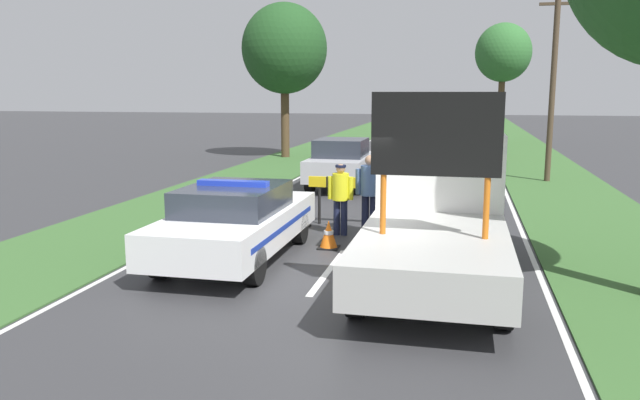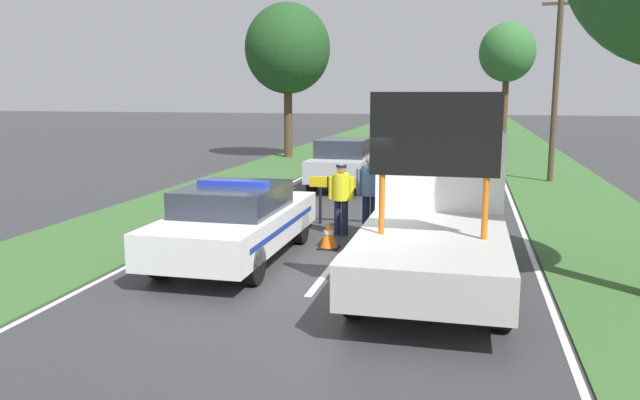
{
  "view_description": "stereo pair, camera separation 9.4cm",
  "coord_description": "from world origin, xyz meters",
  "px_view_note": "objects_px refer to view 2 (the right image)",
  "views": [
    {
      "loc": [
        2.25,
        -10.15,
        3.16
      ],
      "look_at": [
        -0.39,
        1.37,
        1.1
      ],
      "focal_mm": 35.0,
      "sensor_mm": 36.0,
      "label": 1
    },
    {
      "loc": [
        2.34,
        -10.13,
        3.16
      ],
      "look_at": [
        -0.39,
        1.37,
        1.1
      ],
      "focal_mm": 35.0,
      "sensor_mm": 36.0,
      "label": 2
    }
  ],
  "objects_px": {
    "pedestrian_civilian": "(370,188)",
    "queued_car_sedan_silver": "(344,163)",
    "traffic_cone_centre_front": "(468,220)",
    "roadside_tree_near_right": "(288,49)",
    "work_truck": "(438,208)",
    "traffic_cone_near_truck": "(329,235)",
    "queued_car_wagon_maroon": "(458,141)",
    "utility_pole": "(556,81)",
    "police_officer": "(341,193)",
    "police_car": "(236,221)",
    "road_barrier": "(363,187)",
    "traffic_cone_near_police": "(301,215)",
    "queued_car_suv_grey": "(455,152)",
    "roadside_tree_near_left": "(507,53)"
  },
  "relations": [
    {
      "from": "work_truck",
      "to": "road_barrier",
      "type": "relative_size",
      "value": 2.22
    },
    {
      "from": "traffic_cone_centre_front",
      "to": "police_car",
      "type": "bearing_deg",
      "value": -145.16
    },
    {
      "from": "roadside_tree_near_left",
      "to": "utility_pole",
      "type": "distance_m",
      "value": 16.51
    },
    {
      "from": "roadside_tree_near_left",
      "to": "queued_car_suv_grey",
      "type": "bearing_deg",
      "value": -100.76
    },
    {
      "from": "road_barrier",
      "to": "roadside_tree_near_right",
      "type": "relative_size",
      "value": 0.35
    },
    {
      "from": "traffic_cone_near_truck",
      "to": "roadside_tree_near_left",
      "type": "relative_size",
      "value": 0.08
    },
    {
      "from": "police_car",
      "to": "utility_pole",
      "type": "bearing_deg",
      "value": 54.35
    },
    {
      "from": "traffic_cone_near_police",
      "to": "roadside_tree_near_right",
      "type": "relative_size",
      "value": 0.08
    },
    {
      "from": "police_car",
      "to": "traffic_cone_near_police",
      "type": "bearing_deg",
      "value": 75.81
    },
    {
      "from": "traffic_cone_near_truck",
      "to": "utility_pole",
      "type": "xyz_separation_m",
      "value": [
        5.57,
        11.08,
        3.22
      ]
    },
    {
      "from": "pedestrian_civilian",
      "to": "roadside_tree_near_left",
      "type": "height_order",
      "value": "roadside_tree_near_left"
    },
    {
      "from": "queued_car_suv_grey",
      "to": "utility_pole",
      "type": "xyz_separation_m",
      "value": [
        3.38,
        -2.81,
        2.77
      ]
    },
    {
      "from": "traffic_cone_near_police",
      "to": "roadside_tree_near_left",
      "type": "height_order",
      "value": "roadside_tree_near_left"
    },
    {
      "from": "road_barrier",
      "to": "work_truck",
      "type": "bearing_deg",
      "value": -55.59
    },
    {
      "from": "traffic_cone_near_police",
      "to": "utility_pole",
      "type": "relative_size",
      "value": 0.09
    },
    {
      "from": "road_barrier",
      "to": "traffic_cone_near_truck",
      "type": "height_order",
      "value": "road_barrier"
    },
    {
      "from": "work_truck",
      "to": "roadside_tree_near_left",
      "type": "xyz_separation_m",
      "value": [
        2.55,
        28.71,
        4.26
      ]
    },
    {
      "from": "traffic_cone_centre_front",
      "to": "queued_car_wagon_maroon",
      "type": "xyz_separation_m",
      "value": [
        -0.55,
        17.5,
        0.44
      ]
    },
    {
      "from": "pedestrian_civilian",
      "to": "queued_car_sedan_silver",
      "type": "xyz_separation_m",
      "value": [
        -1.91,
        6.63,
        -0.21
      ]
    },
    {
      "from": "traffic_cone_near_truck",
      "to": "queued_car_wagon_maroon",
      "type": "relative_size",
      "value": 0.14
    },
    {
      "from": "queued_car_wagon_maroon",
      "to": "queued_car_sedan_silver",
      "type": "bearing_deg",
      "value": 72.73
    },
    {
      "from": "police_car",
      "to": "roadside_tree_near_left",
      "type": "height_order",
      "value": "roadside_tree_near_left"
    },
    {
      "from": "roadside_tree_near_right",
      "to": "queued_car_suv_grey",
      "type": "bearing_deg",
      "value": -21.37
    },
    {
      "from": "queued_car_suv_grey",
      "to": "queued_car_wagon_maroon",
      "type": "height_order",
      "value": "queued_car_wagon_maroon"
    },
    {
      "from": "police_car",
      "to": "roadside_tree_near_right",
      "type": "relative_size",
      "value": 0.66
    },
    {
      "from": "queued_car_sedan_silver",
      "to": "utility_pole",
      "type": "height_order",
      "value": "utility_pole"
    },
    {
      "from": "road_barrier",
      "to": "roadside_tree_near_left",
      "type": "relative_size",
      "value": 0.36
    },
    {
      "from": "work_truck",
      "to": "queued_car_suv_grey",
      "type": "distance_m",
      "value": 15.14
    },
    {
      "from": "work_truck",
      "to": "traffic_cone_centre_front",
      "type": "bearing_deg",
      "value": -97.14
    },
    {
      "from": "queued_car_sedan_silver",
      "to": "roadside_tree_near_left",
      "type": "distance_m",
      "value": 20.83
    },
    {
      "from": "road_barrier",
      "to": "pedestrian_civilian",
      "type": "distance_m",
      "value": 0.93
    },
    {
      "from": "queued_car_suv_grey",
      "to": "pedestrian_civilian",
      "type": "bearing_deg",
      "value": 82.84
    },
    {
      "from": "road_barrier",
      "to": "queued_car_sedan_silver",
      "type": "bearing_deg",
      "value": 111.72
    },
    {
      "from": "traffic_cone_centre_front",
      "to": "queued_car_wagon_maroon",
      "type": "bearing_deg",
      "value": 91.81
    },
    {
      "from": "police_car",
      "to": "work_truck",
      "type": "xyz_separation_m",
      "value": [
        3.75,
        -0.03,
        0.41
      ]
    },
    {
      "from": "police_officer",
      "to": "pedestrian_civilian",
      "type": "bearing_deg",
      "value": -137.03
    },
    {
      "from": "work_truck",
      "to": "traffic_cone_near_truck",
      "type": "distance_m",
      "value": 2.69
    },
    {
      "from": "traffic_cone_centre_front",
      "to": "roadside_tree_near_right",
      "type": "bearing_deg",
      "value": 119.27
    },
    {
      "from": "pedestrian_civilian",
      "to": "utility_pole",
      "type": "relative_size",
      "value": 0.26
    },
    {
      "from": "roadside_tree_near_left",
      "to": "roadside_tree_near_right",
      "type": "xyz_separation_m",
      "value": [
        -10.56,
        -10.45,
        -0.27
      ]
    },
    {
      "from": "work_truck",
      "to": "traffic_cone_near_truck",
      "type": "relative_size",
      "value": 9.95
    },
    {
      "from": "police_car",
      "to": "queued_car_suv_grey",
      "type": "height_order",
      "value": "police_car"
    },
    {
      "from": "police_car",
      "to": "police_officer",
      "type": "xyz_separation_m",
      "value": [
        1.53,
        2.44,
        0.2
      ]
    },
    {
      "from": "police_car",
      "to": "queued_car_suv_grey",
      "type": "bearing_deg",
      "value": 70.53
    },
    {
      "from": "pedestrian_civilian",
      "to": "roadside_tree_near_right",
      "type": "height_order",
      "value": "roadside_tree_near_right"
    },
    {
      "from": "queued_car_suv_grey",
      "to": "queued_car_wagon_maroon",
      "type": "relative_size",
      "value": 1.0
    },
    {
      "from": "road_barrier",
      "to": "roadside_tree_near_left",
      "type": "xyz_separation_m",
      "value": [
        4.45,
        25.16,
        4.47
      ]
    },
    {
      "from": "traffic_cone_near_police",
      "to": "police_officer",
      "type": "bearing_deg",
      "value": -29.64
    },
    {
      "from": "work_truck",
      "to": "police_officer",
      "type": "height_order",
      "value": "work_truck"
    },
    {
      "from": "traffic_cone_near_police",
      "to": "queued_car_sedan_silver",
      "type": "bearing_deg",
      "value": 91.99
    }
  ]
}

